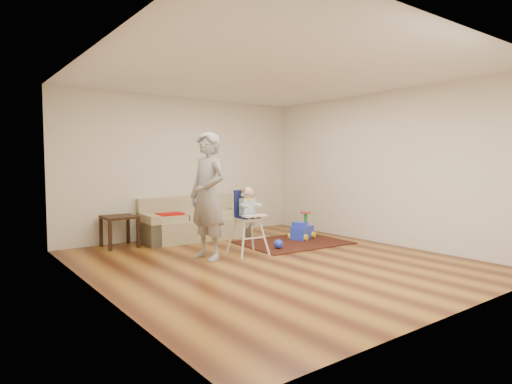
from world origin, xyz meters
TOP-DOWN VIEW (x-y plane):
  - ground at (0.00, 0.00)m, footprint 5.50×5.50m
  - room_envelope at (0.00, 0.53)m, footprint 5.04×5.52m
  - sofa at (-0.01, 2.30)m, footprint 2.08×0.95m
  - side_table at (-1.43, 2.40)m, footprint 0.54×0.54m
  - area_rug at (1.20, 0.90)m, footprint 1.92×1.48m
  - ride_on_toy at (1.58, 1.06)m, footprint 0.55×0.47m
  - toy_ball at (0.62, 0.60)m, footprint 0.16×0.16m
  - high_chair at (-0.01, 0.61)m, footprint 0.55×0.55m
  - adult at (-0.67, 0.71)m, footprint 0.56×0.76m

SIDE VIEW (x-z plane):
  - ground at x=0.00m, z-range 0.00..0.00m
  - area_rug at x=1.20m, z-range 0.00..0.01m
  - toy_ball at x=0.62m, z-range 0.01..0.17m
  - ride_on_toy at x=1.58m, z-range 0.01..0.52m
  - side_table at x=-1.43m, z-range 0.00..0.54m
  - sofa at x=-0.01m, z-range 0.00..0.79m
  - high_chair at x=-0.01m, z-range -0.02..1.06m
  - adult at x=-0.67m, z-range 0.00..1.90m
  - room_envelope at x=0.00m, z-range 0.52..3.24m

